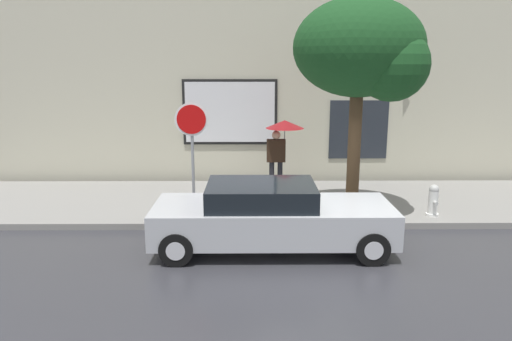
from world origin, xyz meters
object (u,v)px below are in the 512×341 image
object	(u,v)px
stop_sign	(192,137)
street_tree	(365,52)
pedestrian_with_umbrella	(282,135)
parked_car	(271,216)
fire_hydrant	(433,201)

from	to	relation	value
stop_sign	street_tree	bearing A→B (deg)	1.56
street_tree	stop_sign	world-z (taller)	street_tree
pedestrian_with_umbrella	street_tree	bearing A→B (deg)	-49.96
parked_car	stop_sign	distance (m)	2.75
parked_car	stop_sign	world-z (taller)	stop_sign
parked_car	street_tree	distance (m)	4.27
pedestrian_with_umbrella	stop_sign	xyz separation A→B (m)	(-2.19, -2.14, 0.27)
fire_hydrant	stop_sign	world-z (taller)	stop_sign
street_tree	parked_car	bearing A→B (deg)	-140.91
parked_car	pedestrian_with_umbrella	xyz separation A→B (m)	(0.44, 3.78, 1.09)
fire_hydrant	street_tree	distance (m)	3.83
street_tree	stop_sign	size ratio (longest dim) A/B	1.86
pedestrian_with_umbrella	street_tree	size ratio (longest dim) A/B	0.41
street_tree	stop_sign	bearing A→B (deg)	-178.44
fire_hydrant	stop_sign	size ratio (longest dim) A/B	0.28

